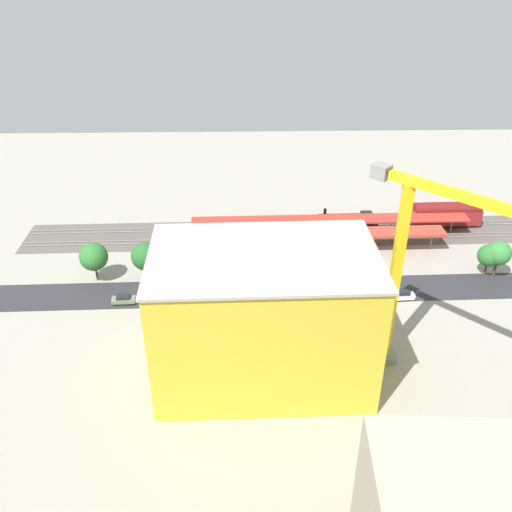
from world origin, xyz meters
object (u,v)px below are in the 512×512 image
at_px(parked_car_3, 283,298).
at_px(parked_car_7, 124,300).
at_px(box_truck_0, 302,304).
at_px(street_tree_4, 489,256).
at_px(locomotive, 348,220).
at_px(street_tree_0, 499,253).
at_px(passenger_coach, 446,214).
at_px(street_tree_1, 311,252).
at_px(parked_car_6, 164,300).
at_px(street_tree_2, 94,257).
at_px(tower_crane, 417,261).
at_px(parked_car_2, 326,297).
at_px(platform_canopy_near, 332,233).
at_px(parked_car_1, 362,296).
at_px(parked_car_5, 202,298).
at_px(construction_building, 263,318).
at_px(traffic_light, 338,286).
at_px(parked_car_4, 242,299).
at_px(parked_car_0, 402,296).
at_px(platform_canopy_far, 330,220).
at_px(street_tree_3, 146,256).

height_order(parked_car_3, parked_car_7, parked_car_7).
relative_size(box_truck_0, street_tree_4, 1.38).
relative_size(locomotive, street_tree_0, 1.82).
height_order(passenger_coach, street_tree_1, street_tree_1).
relative_size(parked_car_6, street_tree_1, 0.49).
bearing_deg(street_tree_2, tower_crane, 153.61).
relative_size(parked_car_2, parked_car_6, 1.06).
relative_size(box_truck_0, street_tree_1, 1.01).
height_order(platform_canopy_near, parked_car_7, platform_canopy_near).
bearing_deg(box_truck_0, street_tree_4, -163.27).
distance_m(parked_car_1, street_tree_1, 12.97).
bearing_deg(parked_car_5, parked_car_3, 178.17).
bearing_deg(parked_car_1, platform_canopy_near, -80.26).
bearing_deg(parked_car_3, parked_car_5, -1.83).
xyz_separation_m(parked_car_7, street_tree_1, (-35.45, -7.85, 5.17)).
bearing_deg(parked_car_1, parked_car_2, 0.58).
height_order(construction_building, street_tree_0, construction_building).
bearing_deg(traffic_light, parked_car_3, -8.16).
height_order(tower_crane, street_tree_1, tower_crane).
bearing_deg(tower_crane, parked_car_3, -46.61).
xyz_separation_m(passenger_coach, street_tree_4, (-1.16, 21.50, 1.28)).
height_order(locomotive, parked_car_1, locomotive).
xyz_separation_m(parked_car_4, street_tree_2, (28.58, -8.27, 4.62)).
distance_m(locomotive, parked_car_3, 34.62).
height_order(parked_car_5, construction_building, construction_building).
bearing_deg(parked_car_0, street_tree_1, -25.61).
bearing_deg(parked_car_3, parked_car_2, -178.16).
bearing_deg(parked_car_0, platform_canopy_near, -60.03).
height_order(locomotive, parked_car_6, locomotive).
height_order(locomotive, box_truck_0, locomotive).
xyz_separation_m(platform_canopy_far, locomotive, (-4.94, -4.00, -2.28)).
relative_size(platform_canopy_near, locomotive, 3.46).
xyz_separation_m(locomotive, tower_crane, (0.21, 48.08, 17.69)).
xyz_separation_m(parked_car_6, box_truck_0, (-25.12, 2.91, 0.84)).
bearing_deg(parked_car_4, street_tree_4, -170.31).
relative_size(parked_car_0, street_tree_0, 0.60).
relative_size(parked_car_3, street_tree_2, 0.57).
relative_size(box_truck_0, street_tree_3, 1.23).
xyz_separation_m(parked_car_4, traffic_light, (-17.45, 1.48, 3.56)).
bearing_deg(parked_car_4, box_truck_0, 164.07).
distance_m(parked_car_3, construction_building, 21.43).
height_order(street_tree_2, traffic_light, street_tree_2).
bearing_deg(traffic_light, street_tree_0, -164.41).
bearing_deg(street_tree_4, tower_crane, 47.68).
distance_m(platform_canopy_far, street_tree_2, 51.74).
xyz_separation_m(parked_car_4, street_tree_0, (-50.53, -7.75, 4.57)).
relative_size(platform_canopy_near, tower_crane, 1.53).
height_order(parked_car_2, street_tree_4, street_tree_4).
relative_size(street_tree_0, street_tree_1, 0.85).
distance_m(street_tree_1, street_tree_2, 42.17).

